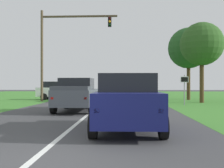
% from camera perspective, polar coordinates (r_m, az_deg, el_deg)
% --- Properties ---
extents(ground_plane, '(120.00, 120.00, 0.00)m').
position_cam_1_polar(ground_plane, '(16.22, -4.19, -5.67)').
color(ground_plane, '#424244').
extents(red_suv_near, '(2.32, 4.56, 1.92)m').
position_cam_1_polar(red_suv_near, '(9.40, 3.14, -3.55)').
color(red_suv_near, navy).
rests_on(red_suv_near, ground_plane).
extents(pickup_truck_lead, '(2.32, 5.15, 1.94)m').
position_cam_1_polar(pickup_truck_lead, '(16.20, -7.27, -2.17)').
color(pickup_truck_lead, '#4C515B').
rests_on(pickup_truck_lead, ground_plane).
extents(traffic_light, '(7.25, 0.40, 8.56)m').
position_cam_1_polar(traffic_light, '(26.41, -10.78, 8.63)').
color(traffic_light, brown).
rests_on(traffic_light, ground_plane).
extents(keep_moving_sign, '(0.60, 0.09, 2.30)m').
position_cam_1_polar(keep_moving_sign, '(21.40, 14.89, -0.34)').
color(keep_moving_sign, gray).
rests_on(keep_moving_sign, ground_plane).
extents(oak_tree_right, '(4.16, 4.16, 7.37)m').
position_cam_1_polar(oak_tree_right, '(29.18, 15.68, 7.20)').
color(oak_tree_right, '#4C351E').
rests_on(oak_tree_right, ground_plane).
extents(crossing_suv_far, '(4.56, 2.20, 1.86)m').
position_cam_1_polar(crossing_suv_far, '(28.62, -10.98, -1.29)').
color(crossing_suv_far, silver).
rests_on(crossing_suv_far, ground_plane).
extents(extra_tree_1, '(3.71, 3.71, 6.91)m').
position_cam_1_polar(extra_tree_1, '(24.90, 18.23, 7.87)').
color(extra_tree_1, '#4C351E').
rests_on(extra_tree_1, ground_plane).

